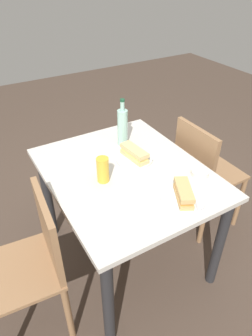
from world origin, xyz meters
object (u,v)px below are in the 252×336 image
(beer_glass, at_px, (103,170))
(knife_far, at_px, (192,196))
(plate_near, at_px, (134,159))
(dining_table, at_px, (126,186))
(plate_far, at_px, (183,199))
(chair_far, at_px, (202,171))
(baguette_sandwich_far, at_px, (184,193))
(knife_near, at_px, (139,154))
(chair_near, at_px, (33,261))
(olive_bowl, at_px, (200,173))
(baguette_sandwich_near, at_px, (134,153))
(water_bottle, at_px, (123,127))

(beer_glass, bearing_deg, knife_far, 41.41)
(plate_near, xyz_separation_m, beer_glass, (0.09, -0.25, 0.07))
(plate_near, relative_size, knife_far, 1.32)
(dining_table, distance_m, plate_near, 0.17)
(plate_near, height_order, beer_glass, beer_glass)
(plate_near, bearing_deg, plate_far, 2.54)
(chair_far, height_order, baguette_sandwich_far, chair_far)
(chair_far, distance_m, plate_far, 0.68)
(baguette_sandwich_far, bearing_deg, knife_near, 176.63)
(chair_near, xyz_separation_m, plate_far, (0.21, 0.75, 0.24))
(baguette_sandwich_far, bearing_deg, beer_glass, -142.24)
(knife_far, bearing_deg, knife_near, -177.26)
(plate_far, bearing_deg, olive_bowl, 118.68)
(chair_far, height_order, beer_glass, beer_glass)
(baguette_sandwich_near, bearing_deg, water_bottle, 170.20)
(dining_table, xyz_separation_m, baguette_sandwich_far, (0.37, 0.12, 0.17))
(chair_near, xyz_separation_m, beer_glass, (-0.14, 0.48, 0.31))
(chair_far, relative_size, plate_near, 3.91)
(chair_far, distance_m, chair_near, 1.27)
(baguette_sandwich_near, relative_size, knife_near, 1.20)
(water_bottle, bearing_deg, chair_near, -60.79)
(olive_bowl, bearing_deg, knife_near, -149.84)
(beer_glass, bearing_deg, baguette_sandwich_far, 37.76)
(chair_near, distance_m, plate_far, 0.82)
(chair_near, xyz_separation_m, baguette_sandwich_far, (0.21, 0.75, 0.28))
(knife_near, distance_m, olive_bowl, 0.39)
(dining_table, bearing_deg, baguette_sandwich_far, 18.00)
(dining_table, height_order, plate_near, plate_near)
(baguette_sandwich_near, distance_m, knife_near, 0.06)
(plate_near, distance_m, baguette_sandwich_far, 0.44)
(dining_table, xyz_separation_m, beer_glass, (0.01, -0.15, 0.19))
(olive_bowl, bearing_deg, plate_far, -61.32)
(chair_near, relative_size, plate_far, 3.91)
(knife_near, xyz_separation_m, beer_glass, (0.10, -0.30, 0.05))
(knife_near, height_order, knife_far, same)
(chair_far, height_order, knife_far, chair_far)
(plate_near, bearing_deg, dining_table, -54.35)
(knife_near, bearing_deg, chair_far, 79.73)
(knife_far, height_order, water_bottle, water_bottle)
(plate_far, height_order, baguette_sandwich_far, baguette_sandwich_far)
(baguette_sandwich_far, xyz_separation_m, knife_far, (0.01, 0.05, -0.03))
(dining_table, xyz_separation_m, chair_near, (0.15, -0.63, -0.12))
(dining_table, distance_m, chair_far, 0.64)
(chair_far, bearing_deg, beer_glass, -88.92)
(chair_near, xyz_separation_m, plate_near, (-0.23, 0.73, 0.24))
(chair_near, relative_size, plate_near, 3.91)
(water_bottle, bearing_deg, baguette_sandwich_far, -1.38)
(chair_far, height_order, knife_near, chair_far)
(dining_table, bearing_deg, knife_far, 23.91)
(knife_near, relative_size, knife_far, 1.02)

